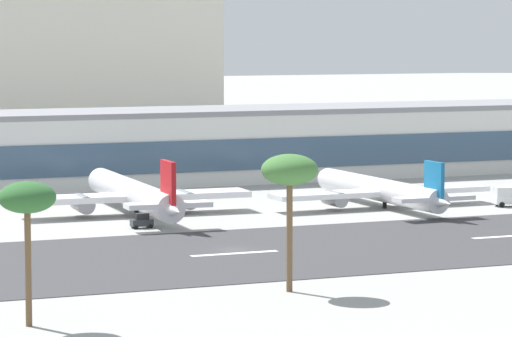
{
  "coord_description": "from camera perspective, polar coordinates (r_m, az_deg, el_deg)",
  "views": [
    {
      "loc": [
        -67.28,
        -172.65,
        28.65
      ],
      "look_at": [
        17.73,
        35.89,
        6.98
      ],
      "focal_mm": 99.56,
      "sensor_mm": 36.0,
      "label": 1
    }
  ],
  "objects": [
    {
      "name": "palm_tree_2",
      "position": [
        155.89,
        1.36,
        -0.16
      ],
      "size": [
        6.32,
        6.32,
        15.33
      ],
      "color": "brown",
      "rests_on": "ground_plane"
    },
    {
      "name": "runway_centreline_dash_4",
      "position": [
        184.05,
        -0.87,
        -3.43
      ],
      "size": [
        12.0,
        1.2,
        0.01
      ],
      "primitive_type": "cube",
      "color": "white",
      "rests_on": "runway_strip"
    },
    {
      "name": "service_baggage_tug_1",
      "position": [
        208.74,
        -4.61,
        -2.12
      ],
      "size": [
        3.23,
        1.94,
        2.2
      ],
      "rotation": [
        0.0,
        0.0,
        0.02
      ],
      "color": "#2D3338",
      "rests_on": "ground_plane"
    },
    {
      "name": "airliner_blue_tail_gate_1",
      "position": [
        232.28,
        5.17,
        -0.9
      ],
      "size": [
        38.59,
        43.01,
        8.97
      ],
      "rotation": [
        0.0,
        0.0,
        1.6
      ],
      "color": "silver",
      "rests_on": "ground_plane"
    },
    {
      "name": "runway_centreline_dash_5",
      "position": [
        202.72,
        10.16,
        -2.69
      ],
      "size": [
        12.0,
        1.2,
        0.01
      ],
      "primitive_type": "cube",
      "color": "white",
      "rests_on": "runway_strip"
    },
    {
      "name": "ground_plane",
      "position": [
        187.5,
        -0.88,
        -3.29
      ],
      "size": [
        1400.0,
        1400.0,
        0.0
      ],
      "primitive_type": "plane",
      "color": "#9E9E99"
    },
    {
      "name": "airliner_red_tail_gate_0",
      "position": [
        222.69,
        -4.85,
        -1.07
      ],
      "size": [
        37.23,
        48.7,
        10.16
      ],
      "rotation": [
        0.0,
        0.0,
        1.53
      ],
      "color": "white",
      "rests_on": "ground_plane"
    },
    {
      "name": "palm_tree_3",
      "position": [
        139.29,
        -9.18,
        -1.28
      ],
      "size": [
        5.66,
        5.66,
        14.25
      ],
      "color": "brown",
      "rests_on": "ground_plane"
    },
    {
      "name": "terminal_building",
      "position": [
        271.97,
        -3.47,
        0.92
      ],
      "size": [
        211.89,
        22.94,
        13.99
      ],
      "color": "silver",
      "rests_on": "ground_plane"
    },
    {
      "name": "distant_hotel_block",
      "position": [
        380.83,
        -10.26,
        4.39
      ],
      "size": [
        114.45,
        31.94,
        43.69
      ],
      "primitive_type": "cube",
      "color": "beige",
      "rests_on": "ground_plane"
    },
    {
      "name": "service_box_truck_2",
      "position": [
        237.7,
        10.24,
        -1.08
      ],
      "size": [
        6.38,
        3.73,
        3.25
      ],
      "rotation": [
        0.0,
        0.0,
        6.06
      ],
      "color": "white",
      "rests_on": "ground_plane"
    },
    {
      "name": "runway_strip",
      "position": [
        184.5,
        -0.51,
        -3.42
      ],
      "size": [
        800.0,
        42.01,
        0.08
      ],
      "primitive_type": "cube",
      "color": "#38383A",
      "rests_on": "ground_plane"
    }
  ]
}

